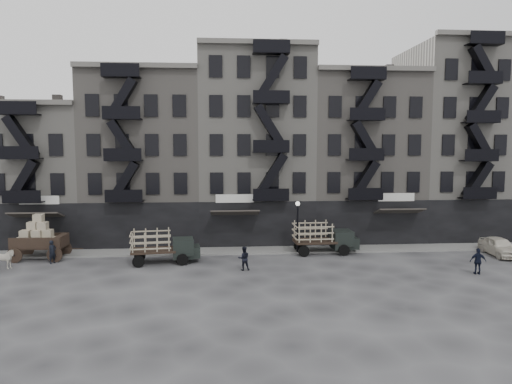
{
  "coord_description": "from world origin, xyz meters",
  "views": [
    {
      "loc": [
        -2.99,
        -33.34,
        8.72
      ],
      "look_at": [
        -0.26,
        4.0,
        4.93
      ],
      "focal_mm": 32.0,
      "sensor_mm": 36.0,
      "label": 1
    }
  ],
  "objects": [
    {
      "name": "ground",
      "position": [
        0.0,
        0.0,
        0.0
      ],
      "size": [
        140.0,
        140.0,
        0.0
      ],
      "primitive_type": "plane",
      "color": "#38383A",
      "rests_on": "ground"
    },
    {
      "name": "stake_truck_east",
      "position": [
        5.14,
        2.6,
        1.49
      ],
      "size": [
        5.27,
        2.32,
        2.61
      ],
      "rotation": [
        0.0,
        0.0,
        0.03
      ],
      "color": "black",
      "rests_on": "ground"
    },
    {
      "name": "pedestrian_west",
      "position": [
        -15.68,
        0.92,
        0.87
      ],
      "size": [
        0.68,
        0.76,
        1.74
      ],
      "primitive_type": "imported",
      "rotation": [
        0.0,
        0.0,
        1.04
      ],
      "color": "black",
      "rests_on": "ground"
    },
    {
      "name": "policeman",
      "position": [
        14.32,
        -4.15,
        0.9
      ],
      "size": [
        1.12,
        0.64,
        1.8
      ],
      "primitive_type": "imported",
      "rotation": [
        0.0,
        0.0,
        2.94
      ],
      "color": "black",
      "rests_on": "ground"
    },
    {
      "name": "horse",
      "position": [
        -18.62,
        -0.53,
        0.72
      ],
      "size": [
        1.8,
        1.01,
        1.44
      ],
      "primitive_type": "imported",
      "rotation": [
        0.0,
        0.0,
        1.71
      ],
      "color": "silver",
      "rests_on": "ground"
    },
    {
      "name": "car_east",
      "position": [
        19.0,
        0.88,
        0.73
      ],
      "size": [
        2.06,
        4.43,
        1.47
      ],
      "primitive_type": "imported",
      "rotation": [
        0.0,
        0.0,
        -0.08
      ],
      "color": "beige",
      "rests_on": "ground"
    },
    {
      "name": "building_west",
      "position": [
        -20.0,
        9.83,
        6.0
      ],
      "size": [
        10.0,
        11.35,
        13.2
      ],
      "color": "gray",
      "rests_on": "ground"
    },
    {
      "name": "building_center",
      "position": [
        -0.0,
        9.82,
        8.5
      ],
      "size": [
        10.0,
        11.35,
        18.2
      ],
      "color": "gray",
      "rests_on": "ground"
    },
    {
      "name": "building_east",
      "position": [
        20.0,
        9.82,
        9.0
      ],
      "size": [
        10.0,
        11.35,
        19.2
      ],
      "color": "gray",
      "rests_on": "ground"
    },
    {
      "name": "lamp_post",
      "position": [
        3.0,
        2.6,
        2.78
      ],
      "size": [
        0.36,
        0.36,
        4.28
      ],
      "color": "black",
      "rests_on": "ground"
    },
    {
      "name": "pedestrian_mid",
      "position": [
        -1.55,
        -1.96,
        0.84
      ],
      "size": [
        0.86,
        0.7,
        1.68
      ],
      "primitive_type": "imported",
      "rotation": [
        0.0,
        0.0,
        3.22
      ],
      "color": "black",
      "rests_on": "ground"
    },
    {
      "name": "building_mideast",
      "position": [
        10.0,
        9.83,
        7.5
      ],
      "size": [
        10.0,
        11.35,
        16.2
      ],
      "color": "slate",
      "rests_on": "ground"
    },
    {
      "name": "building_midwest",
      "position": [
        -10.0,
        9.83,
        7.5
      ],
      "size": [
        10.0,
        11.35,
        16.2
      ],
      "color": "slate",
      "rests_on": "ground"
    },
    {
      "name": "stake_truck_west",
      "position": [
        -7.46,
        0.42,
        1.44
      ],
      "size": [
        5.2,
        2.58,
        2.52
      ],
      "rotation": [
        0.0,
        0.0,
        0.12
      ],
      "color": "black",
      "rests_on": "ground"
    },
    {
      "name": "sidewalk",
      "position": [
        0.0,
        3.75,
        0.07
      ],
      "size": [
        55.0,
        2.5,
        0.15
      ],
      "primitive_type": "cube",
      "color": "slate",
      "rests_on": "ground"
    },
    {
      "name": "wagon",
      "position": [
        -17.2,
        2.28,
        1.97
      ],
      "size": [
        4.11,
        2.25,
        3.45
      ],
      "rotation": [
        0.0,
        0.0,
        -0.01
      ],
      "color": "black",
      "rests_on": "ground"
    }
  ]
}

